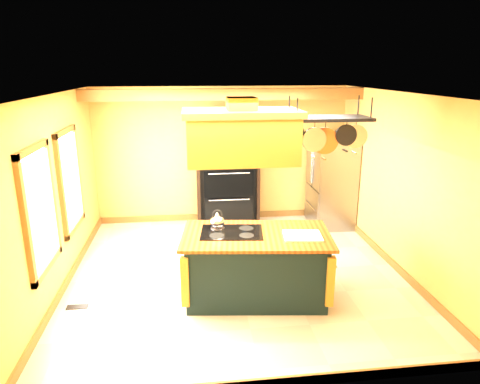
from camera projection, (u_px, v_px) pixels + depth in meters
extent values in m
plane|color=beige|center=(236.00, 273.00, 6.58)|extent=(5.00, 5.00, 0.00)
plane|color=white|center=(236.00, 94.00, 5.83)|extent=(5.00, 5.00, 0.00)
cube|color=gold|center=(222.00, 155.00, 8.59)|extent=(5.00, 0.02, 2.70)
cube|color=gold|center=(268.00, 265.00, 3.82)|extent=(5.00, 0.02, 2.70)
cube|color=gold|center=(57.00, 195.00, 5.91)|extent=(0.02, 5.00, 2.70)
cube|color=gold|center=(399.00, 183.00, 6.50)|extent=(0.02, 5.00, 2.70)
cube|color=olive|center=(225.00, 94.00, 7.48)|extent=(5.00, 0.15, 0.20)
cube|color=olive|center=(40.00, 210.00, 5.14)|extent=(0.06, 1.06, 1.56)
cube|color=white|center=(42.00, 210.00, 5.14)|extent=(0.02, 0.85, 1.34)
cube|color=olive|center=(70.00, 180.00, 6.47)|extent=(0.06, 1.06, 1.56)
cube|color=white|center=(72.00, 180.00, 6.48)|extent=(0.02, 0.85, 1.34)
cube|color=black|center=(256.00, 267.00, 5.80)|extent=(1.91, 1.19, 0.88)
cube|color=#93471C|center=(256.00, 235.00, 5.67)|extent=(2.08, 1.31, 0.04)
cube|color=black|center=(232.00, 232.00, 5.72)|extent=(0.88, 0.66, 0.01)
ellipsoid|color=silver|center=(217.00, 221.00, 5.81)|extent=(0.20, 0.20, 0.16)
cube|color=white|center=(302.00, 236.00, 5.59)|extent=(0.53, 0.44, 0.02)
cube|color=gold|center=(242.00, 140.00, 5.29)|extent=(1.35, 0.73, 0.57)
cube|color=olive|center=(242.00, 113.00, 5.20)|extent=(1.44, 0.81, 0.08)
cube|color=gold|center=(242.00, 107.00, 5.18)|extent=(0.35, 0.35, 0.23)
cube|color=black|center=(329.00, 118.00, 5.35)|extent=(1.02, 0.51, 0.04)
cylinder|color=black|center=(297.00, 109.00, 5.06)|extent=(0.02, 0.02, 0.27)
cylinder|color=black|center=(358.00, 106.00, 5.56)|extent=(0.02, 0.02, 0.27)
cylinder|color=black|center=(294.00, 134.00, 5.45)|extent=(0.27, 0.03, 0.27)
cylinder|color=silver|center=(314.00, 140.00, 5.30)|extent=(0.31, 0.03, 0.31)
cylinder|color=#BF5D2F|center=(325.00, 141.00, 5.53)|extent=(0.35, 0.03, 0.35)
cylinder|color=black|center=(346.00, 135.00, 5.33)|extent=(0.27, 0.03, 0.27)
cylinder|color=silver|center=(355.00, 136.00, 5.56)|extent=(0.31, 0.03, 0.31)
cube|color=gray|center=(332.00, 181.00, 8.39)|extent=(0.74, 0.91, 1.78)
cube|color=gray|center=(317.00, 165.00, 8.02)|extent=(0.03, 0.44, 0.96)
cube|color=gray|center=(311.00, 160.00, 8.45)|extent=(0.03, 0.44, 0.96)
cube|color=gray|center=(312.00, 205.00, 8.48)|extent=(0.03, 0.87, 0.75)
cube|color=black|center=(329.00, 223.00, 8.63)|extent=(0.70, 0.86, 0.06)
cube|color=black|center=(227.00, 169.00, 8.62)|extent=(1.22, 0.06, 2.16)
cube|color=black|center=(198.00, 172.00, 8.34)|extent=(0.06, 0.52, 2.16)
cube|color=black|center=(257.00, 170.00, 8.47)|extent=(0.06, 0.52, 2.16)
cube|color=black|center=(228.00, 164.00, 8.37)|extent=(1.22, 0.52, 0.05)
cube|color=black|center=(228.00, 192.00, 8.56)|extent=(1.10, 0.42, 1.16)
cube|color=black|center=(229.00, 184.00, 8.19)|extent=(0.95, 0.04, 0.52)
cube|color=black|center=(229.00, 210.00, 8.34)|extent=(0.95, 0.04, 0.47)
cube|color=black|center=(227.00, 152.00, 8.30)|extent=(1.10, 0.46, 0.02)
cube|color=black|center=(227.00, 139.00, 8.23)|extent=(1.10, 0.46, 0.02)
cube|color=black|center=(227.00, 127.00, 8.16)|extent=(1.10, 0.46, 0.02)
cylinder|color=white|center=(212.00, 151.00, 8.20)|extent=(0.22, 0.22, 0.07)
cylinder|color=#38589E|center=(245.00, 134.00, 8.19)|extent=(0.10, 0.10, 0.17)
cube|color=black|center=(77.00, 307.00, 5.65)|extent=(0.28, 0.13, 0.01)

